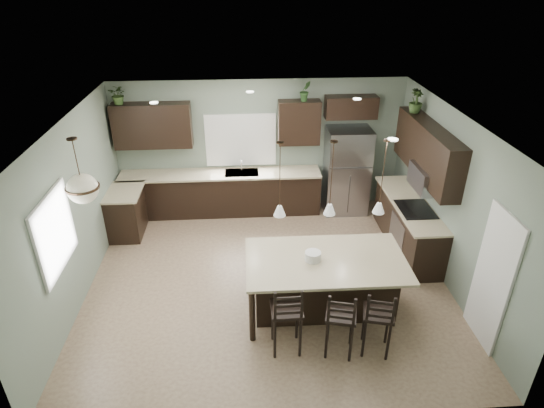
{
  "coord_description": "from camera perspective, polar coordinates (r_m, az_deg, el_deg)",
  "views": [
    {
      "loc": [
        -0.35,
        -6.3,
        4.82
      ],
      "look_at": [
        0.1,
        0.4,
        1.25
      ],
      "focal_mm": 30.0,
      "sensor_mm": 36.0,
      "label": 1
    }
  ],
  "objects": [
    {
      "name": "wall_oven_front",
      "position": [
        8.62,
        15.34,
        -3.59
      ],
      "size": [
        0.01,
        0.72,
        0.6
      ],
      "primitive_type": "cube",
      "color": "gray",
      "rests_on": "right_lower_cabs"
    },
    {
      "name": "left_return_cabs",
      "position": [
        9.42,
        -17.82,
        -1.13
      ],
      "size": [
        0.6,
        0.9,
        0.9
      ],
      "primitive_type": "cube",
      "color": "black",
      "rests_on": "ground"
    },
    {
      "name": "kitchen_island",
      "position": [
        7.12,
        6.59,
        -10.0
      ],
      "size": [
        2.39,
        1.37,
        0.92
      ],
      "primitive_type": "cube",
      "rotation": [
        0.0,
        0.0,
        -0.01
      ],
      "color": "black",
      "rests_on": "ground"
    },
    {
      "name": "left_return_countertop",
      "position": [
        9.2,
        -18.12,
        1.43
      ],
      "size": [
        0.66,
        0.96,
        0.04
      ],
      "primitive_type": "cube",
      "color": "beige",
      "rests_on": "left_return_cabs"
    },
    {
      "name": "faucet",
      "position": [
        9.48,
        -3.85,
        4.67
      ],
      "size": [
        0.02,
        0.02,
        0.28
      ],
      "primitive_type": "cylinder",
      "color": "silver",
      "rests_on": "back_countertop"
    },
    {
      "name": "fridge_header",
      "position": [
        9.51,
        9.89,
        11.89
      ],
      "size": [
        1.05,
        0.34,
        0.45
      ],
      "primitive_type": "cube",
      "color": "black",
      "rests_on": "room_shell"
    },
    {
      "name": "plant_back_left",
      "position": [
        9.43,
        -18.72,
        12.88
      ],
      "size": [
        0.4,
        0.36,
        0.38
      ],
      "primitive_type": "imported",
      "rotation": [
        0.0,
        0.0,
        -0.21
      ],
      "color": "#334D22",
      "rests_on": "back_upper_left"
    },
    {
      "name": "microwave",
      "position": [
        8.26,
        18.82,
        3.08
      ],
      "size": [
        0.4,
        0.75,
        0.4
      ],
      "primitive_type": "cube",
      "color": "gray",
      "rests_on": "right_upper_cabs"
    },
    {
      "name": "bar_stool_right",
      "position": [
        6.51,
        13.11,
        -13.96
      ],
      "size": [
        0.49,
        0.49,
        1.09
      ],
      "primitive_type": "cube",
      "rotation": [
        0.0,
        0.0,
        -0.25
      ],
      "color": "black",
      "rests_on": "ground"
    },
    {
      "name": "window_left",
      "position": [
        6.92,
        -25.69,
        -3.27
      ],
      "size": [
        0.02,
        1.1,
        1.0
      ],
      "primitive_type": "cube",
      "color": "white",
      "rests_on": "room_shell"
    },
    {
      "name": "plant_back_right",
      "position": [
        9.22,
        4.2,
        13.98
      ],
      "size": [
        0.26,
        0.23,
        0.4
      ],
      "primitive_type": "imported",
      "rotation": [
        0.0,
        0.0,
        0.29
      ],
      "color": "#2C5224",
      "rests_on": "back_upper_right"
    },
    {
      "name": "bar_stool_center",
      "position": [
        6.4,
        8.58,
        -14.3
      ],
      "size": [
        0.49,
        0.49,
        1.09
      ],
      "primitive_type": "cube",
      "rotation": [
        0.0,
        0.0,
        -0.25
      ],
      "color": "black",
      "rests_on": "ground"
    },
    {
      "name": "bar_stool_left",
      "position": [
        6.36,
        1.82,
        -13.91
      ],
      "size": [
        0.43,
        0.43,
        1.15
      ],
      "primitive_type": "cube",
      "rotation": [
        0.0,
        0.0,
        0.02
      ],
      "color": "black",
      "rests_on": "ground"
    },
    {
      "name": "back_countertop",
      "position": [
        9.58,
        -6.52,
        3.77
      ],
      "size": [
        4.2,
        0.66,
        0.04
      ],
      "primitive_type": "cube",
      "color": "beige",
      "rests_on": "back_lower_cabs"
    },
    {
      "name": "cooktop",
      "position": [
        8.48,
        17.58,
        -0.63
      ],
      "size": [
        0.58,
        0.75,
        0.02
      ],
      "primitive_type": "cube",
      "color": "black",
      "rests_on": "right_countertop"
    },
    {
      "name": "plant_right_wall",
      "position": [
        8.82,
        17.62,
        12.23
      ],
      "size": [
        0.32,
        0.32,
        0.43
      ],
      "primitive_type": "imported",
      "rotation": [
        0.0,
        0.0,
        0.4
      ],
      "color": "#314C21",
      "rests_on": "right_upper_cabs"
    },
    {
      "name": "pendant_right",
      "position": [
        6.35,
        13.7,
        3.27
      ],
      "size": [
        0.17,
        0.17,
        1.1
      ],
      "primitive_type": null,
      "color": "silver",
      "rests_on": "room_shell"
    },
    {
      "name": "pendant_center",
      "position": [
        6.19,
        7.48,
        3.17
      ],
      "size": [
        0.17,
        0.17,
        1.1
      ],
      "primitive_type": null,
      "color": "white",
      "rests_on": "room_shell"
    },
    {
      "name": "right_countertop",
      "position": [
        8.72,
        16.95,
        0.08
      ],
      "size": [
        0.66,
        2.35,
        0.04
      ],
      "primitive_type": "cube",
      "color": "beige",
      "rests_on": "right_lower_cabs"
    },
    {
      "name": "right_upper_cabs",
      "position": [
        8.36,
        18.9,
        6.36
      ],
      "size": [
        0.34,
        2.35,
        0.9
      ],
      "primitive_type": "cube",
      "color": "black",
      "rests_on": "room_shell"
    },
    {
      "name": "chandelier",
      "position": [
        6.74,
        -23.08,
        3.83
      ],
      "size": [
        0.47,
        0.47,
        0.96
      ],
      "primitive_type": null,
      "color": "beige",
      "rests_on": "room_shell"
    },
    {
      "name": "right_lower_cabs",
      "position": [
        8.94,
        16.66,
        -2.57
      ],
      "size": [
        0.6,
        2.35,
        0.9
      ],
      "primitive_type": "cube",
      "color": "black",
      "rests_on": "ground"
    },
    {
      "name": "pendant_left",
      "position": [
        6.1,
        0.99,
        3.03
      ],
      "size": [
        0.17,
        0.17,
        1.1
      ],
      "primitive_type": null,
      "color": "silver",
      "rests_on": "room_shell"
    },
    {
      "name": "ground",
      "position": [
        7.95,
        -0.53,
        -9.37
      ],
      "size": [
        6.0,
        6.0,
        0.0
      ],
      "primitive_type": "plane",
      "color": "#9E8466",
      "rests_on": "ground"
    },
    {
      "name": "window_back",
      "position": [
        9.61,
        -3.95,
        8.03
      ],
      "size": [
        1.35,
        0.02,
        1.0
      ],
      "primitive_type": "cube",
      "color": "white",
      "rests_on": "room_shell"
    },
    {
      "name": "serving_dish",
      "position": [
        6.77,
        5.15,
        -6.54
      ],
      "size": [
        0.24,
        0.24,
        0.14
      ],
      "primitive_type": "cylinder",
      "color": "silver",
      "rests_on": "kitchen_island"
    },
    {
      "name": "pantry_door",
      "position": [
        6.94,
        25.92,
        -8.5
      ],
      "size": [
        0.04,
        0.82,
        2.04
      ],
      "primitive_type": "cube",
      "color": "white",
      "rests_on": "ground"
    },
    {
      "name": "sink_inset",
      "position": [
        9.56,
        -3.82,
        3.94
      ],
      "size": [
        0.7,
        0.45,
        0.01
      ],
      "primitive_type": "cube",
      "color": "gray",
      "rests_on": "back_countertop"
    },
    {
      "name": "back_lower_cabs",
      "position": [
        9.8,
        -6.37,
        1.31
      ],
      "size": [
        4.2,
        0.6,
        0.9
      ],
      "primitive_type": "cube",
      "color": "black",
      "rests_on": "ground"
    },
    {
      "name": "room_shell",
      "position": [
        7.05,
        -0.59,
        1.68
      ],
      "size": [
        6.0,
        6.0,
        6.0
      ],
      "color": "slate",
      "rests_on": "ground"
    },
    {
      "name": "back_upper_left",
      "position": [
        9.51,
        -14.78,
        9.49
      ],
      "size": [
        1.55,
        0.34,
        0.9
      ],
      "primitive_type": "cube",
      "color": "black",
      "rests_on": "room_shell"
    },
    {
      "name": "back_upper_right",
      "position": [
        9.41,
        3.41,
        10.17
      ],
      "size": [
        0.85,
        0.34,
        0.9
      ],
      "primitive_type": "cube",
      "color": "black",
      "rests_on": "room_shell"
    },
    {
      "name": "refrigerator",
      "position": [
        9.79,
        9.33,
        4.14
      ],
      "size": [
        0.9,
        0.74,
        1.85
      ],
      "primitive_type": "cube",
      "color": "gray",
      "rests_on": "ground"
    }
  ]
}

